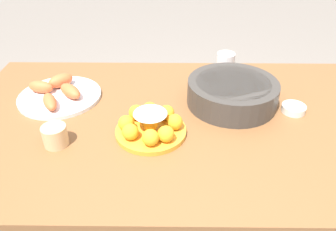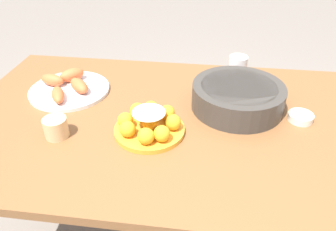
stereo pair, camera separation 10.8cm
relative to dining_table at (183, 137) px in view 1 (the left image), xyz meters
The scene contains 7 objects.
dining_table is the anchor object (origin of this frame).
cake_plate 0.18m from the dining_table, 141.27° to the right, with size 0.23×0.23×0.09m.
serving_bowl 0.24m from the dining_table, 29.00° to the left, with size 0.33×0.33×0.09m.
sauce_bowl 0.41m from the dining_table, ahead, with size 0.08×0.08×0.03m.
seafood_platter 0.50m from the dining_table, 164.40° to the left, with size 0.31×0.31×0.07m.
cup_near 0.44m from the dining_table, 159.64° to the right, with size 0.08×0.08×0.07m.
cup_far 0.43m from the dining_table, 62.79° to the left, with size 0.08×0.08×0.08m.
Camera 1 is at (-0.05, -0.94, 1.37)m, focal length 35.00 mm.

